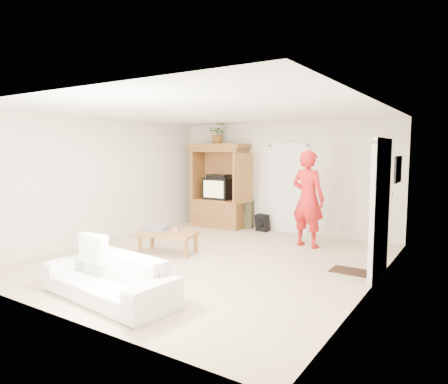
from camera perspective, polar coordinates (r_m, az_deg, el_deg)
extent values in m
plane|color=tan|center=(7.24, -1.85, -9.57)|extent=(6.00, 6.00, 0.00)
plane|color=white|center=(7.00, -1.92, 11.39)|extent=(6.00, 6.00, 0.00)
plane|color=silver|center=(9.61, 8.37, 2.11)|extent=(5.50, 0.00, 5.50)
plane|color=silver|center=(4.86, -22.47, -2.04)|extent=(5.50, 0.00, 5.50)
plane|color=silver|center=(8.86, -16.67, 1.59)|extent=(0.00, 6.00, 6.00)
plane|color=silver|center=(5.89, 20.67, -0.64)|extent=(0.00, 6.00, 6.00)
cube|color=#94592D|center=(10.19, -0.76, -2.99)|extent=(1.40, 0.60, 0.70)
cube|color=#94592D|center=(10.46, -3.74, 2.47)|extent=(0.10, 0.60, 1.20)
cube|color=#94592D|center=(9.74, 2.42, 2.22)|extent=(0.10, 0.60, 1.20)
cube|color=#94592D|center=(10.31, 0.06, 2.43)|extent=(1.40, 0.06, 1.20)
cube|color=#94592D|center=(10.06, -0.78, 6.04)|extent=(1.40, 0.60, 0.10)
cube|color=#94592D|center=(10.07, -0.78, 6.61)|extent=(1.52, 0.68, 0.10)
cube|color=#94592D|center=(9.17, 2.71, 1.98)|extent=(0.16, 0.67, 1.15)
cube|color=black|center=(10.14, -0.67, 0.52)|extent=(0.70, 0.52, 0.55)
cube|color=tan|center=(9.91, -1.54, 0.40)|extent=(0.58, 0.02, 0.42)
cube|color=black|center=(10.09, -0.77, 2.29)|extent=(0.55, 0.35, 0.08)
cube|color=#A07237|center=(9.94, -1.67, -2.63)|extent=(1.19, 0.03, 0.25)
cube|color=white|center=(9.55, 9.09, 0.38)|extent=(0.85, 0.05, 2.04)
cube|color=black|center=(6.52, 21.48, -2.55)|extent=(0.05, 0.90, 2.04)
cube|color=black|center=(7.74, 23.61, 2.97)|extent=(0.03, 0.60, 0.48)
cube|color=#382316|center=(6.83, 17.60, -10.73)|extent=(0.60, 0.40, 0.02)
imported|color=#4C7238|center=(10.06, -0.84, 8.39)|extent=(0.60, 0.57, 0.52)
imported|color=red|center=(8.16, 11.90, -0.95)|extent=(0.79, 0.60, 1.95)
imported|color=white|center=(5.51, -16.18, -11.68)|extent=(2.06, 0.98, 0.58)
cube|color=#A07237|center=(7.63, -8.04, -5.91)|extent=(1.19, 0.82, 0.06)
cube|color=#A07237|center=(7.72, -11.95, -7.39)|extent=(0.07, 0.07, 0.35)
cube|color=#A07237|center=(8.09, -10.23, -6.72)|extent=(0.07, 0.07, 0.35)
cube|color=#A07237|center=(7.27, -5.53, -8.12)|extent=(0.07, 0.07, 0.35)
cube|color=#A07237|center=(7.67, -4.05, -7.36)|extent=(0.07, 0.07, 0.35)
cube|color=#C64259|center=(7.80, -9.59, -5.15)|extent=(0.45, 0.38, 0.08)
cylinder|color=tan|center=(7.56, -6.94, -5.39)|extent=(0.08, 0.08, 0.10)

